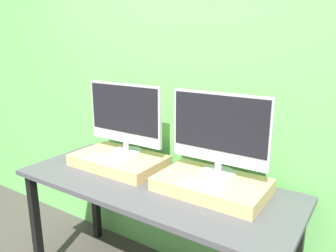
% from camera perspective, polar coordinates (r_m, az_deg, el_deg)
% --- Properties ---
extents(wall_back, '(8.00, 0.04, 2.60)m').
position_cam_1_polar(wall_back, '(2.13, 3.63, 6.69)').
color(wall_back, '#66B75B').
rests_on(wall_back, ground_plane).
extents(workbench, '(1.69, 0.67, 0.79)m').
position_cam_1_polar(workbench, '(1.99, -2.64, -12.07)').
color(workbench, '#47474C').
rests_on(workbench, ground_plane).
extents(wooden_riser_left, '(0.59, 0.37, 0.07)m').
position_cam_1_polar(wooden_riser_left, '(2.19, -8.52, -5.98)').
color(wooden_riser_left, tan).
rests_on(wooden_riser_left, workbench).
extents(monitor_left, '(0.57, 0.20, 0.46)m').
position_cam_1_polar(monitor_left, '(2.16, -7.52, 1.59)').
color(monitor_left, '#B2B2B7').
rests_on(monitor_left, wooden_riser_left).
extents(keyboard_left, '(0.26, 0.10, 0.01)m').
position_cam_1_polar(keyboard_left, '(2.09, -10.86, -5.82)').
color(keyboard_left, silver).
rests_on(keyboard_left, wooden_riser_left).
extents(wooden_riser_right, '(0.59, 0.37, 0.07)m').
position_cam_1_polar(wooden_riser_right, '(1.84, 7.63, -10.12)').
color(wooden_riser_right, tan).
rests_on(wooden_riser_right, workbench).
extents(monitor_right, '(0.57, 0.20, 0.46)m').
position_cam_1_polar(monitor_right, '(1.81, 8.95, -1.11)').
color(monitor_right, '#B2B2B7').
rests_on(monitor_right, wooden_riser_right).
extents(keyboard_right, '(0.26, 0.10, 0.01)m').
position_cam_1_polar(keyboard_right, '(1.72, 5.82, -10.29)').
color(keyboard_right, silver).
rests_on(keyboard_right, wooden_riser_right).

